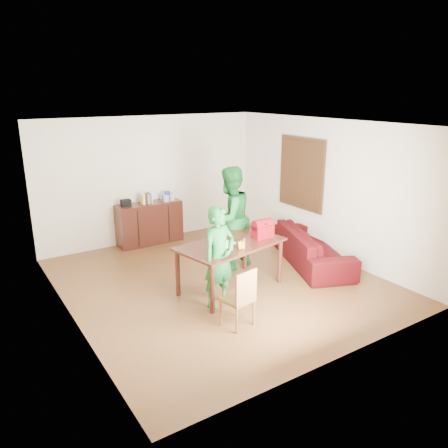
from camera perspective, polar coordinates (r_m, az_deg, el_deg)
room at (r=7.38m, az=-1.10°, el=2.19°), size 5.20×5.70×2.90m
table at (r=7.17m, az=0.87°, el=-3.28°), size 1.90×1.30×0.82m
chair at (r=6.27m, az=1.81°, el=-11.04°), size 0.46×0.44×0.87m
person_near at (r=6.60m, az=-0.64°, el=-4.37°), size 0.63×0.47×1.59m
person_far at (r=7.99m, az=0.75°, el=0.75°), size 1.07×0.91×1.91m
laptop at (r=7.03m, az=-0.00°, el=-2.38°), size 0.41×0.35×0.25m
bananas at (r=6.84m, az=2.25°, el=-3.12°), size 0.16×0.12×0.05m
bottle at (r=6.86m, az=2.55°, el=-2.46°), size 0.07×0.07×0.19m
red_bag at (r=7.36m, az=5.05°, el=-0.85°), size 0.35×0.21×0.26m
sofa at (r=8.55m, az=11.43°, el=-2.92°), size 1.67×2.42×0.66m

